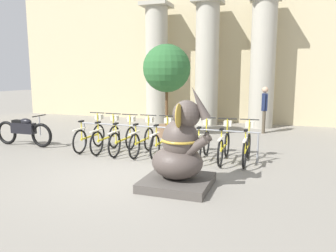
% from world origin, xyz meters
% --- Properties ---
extents(ground_plane, '(60.00, 60.00, 0.00)m').
position_xyz_m(ground_plane, '(0.00, 0.00, 0.00)').
color(ground_plane, gray).
extents(building_facade, '(20.00, 0.20, 6.00)m').
position_xyz_m(building_facade, '(0.00, 8.60, 3.00)').
color(building_facade, '#C6B78E').
rests_on(building_facade, ground_plane).
extents(column_left, '(1.21, 1.21, 5.16)m').
position_xyz_m(column_left, '(-2.25, 7.60, 2.62)').
color(column_left, '#ADA899').
rests_on(column_left, ground_plane).
extents(column_middle, '(1.21, 1.21, 5.16)m').
position_xyz_m(column_middle, '(0.00, 7.60, 2.62)').
color(column_middle, '#ADA899').
rests_on(column_middle, ground_plane).
extents(column_right, '(1.21, 1.21, 5.16)m').
position_xyz_m(column_right, '(2.25, 7.60, 2.62)').
color(column_right, '#ADA899').
rests_on(column_right, ground_plane).
extents(bike_rack, '(5.00, 0.05, 0.77)m').
position_xyz_m(bike_rack, '(0.09, 1.95, 0.63)').
color(bike_rack, gray).
rests_on(bike_rack, ground_plane).
extents(bicycle_0, '(0.48, 1.64, 1.04)m').
position_xyz_m(bicycle_0, '(-2.11, 1.88, 0.40)').
color(bicycle_0, black).
rests_on(bicycle_0, ground_plane).
extents(bicycle_1, '(0.48, 1.64, 1.04)m').
position_xyz_m(bicycle_1, '(-1.56, 1.83, 0.40)').
color(bicycle_1, black).
rests_on(bicycle_1, ground_plane).
extents(bicycle_2, '(0.48, 1.64, 1.04)m').
position_xyz_m(bicycle_2, '(-1.01, 1.80, 0.40)').
color(bicycle_2, black).
rests_on(bicycle_2, ground_plane).
extents(bicycle_3, '(0.48, 1.64, 1.04)m').
position_xyz_m(bicycle_3, '(-0.46, 1.84, 0.40)').
color(bicycle_3, black).
rests_on(bicycle_3, ground_plane).
extents(bicycle_4, '(0.48, 1.64, 1.04)m').
position_xyz_m(bicycle_4, '(0.09, 1.87, 0.40)').
color(bicycle_4, black).
rests_on(bicycle_4, ground_plane).
extents(bicycle_5, '(0.48, 1.64, 1.04)m').
position_xyz_m(bicycle_5, '(0.64, 1.81, 0.40)').
color(bicycle_5, black).
rests_on(bicycle_5, ground_plane).
extents(bicycle_6, '(0.48, 1.64, 1.04)m').
position_xyz_m(bicycle_6, '(1.19, 1.87, 0.40)').
color(bicycle_6, black).
rests_on(bicycle_6, ground_plane).
extents(bicycle_7, '(0.48, 1.64, 1.04)m').
position_xyz_m(bicycle_7, '(1.74, 1.84, 0.40)').
color(bicycle_7, black).
rests_on(bicycle_7, ground_plane).
extents(bicycle_8, '(0.48, 1.64, 1.04)m').
position_xyz_m(bicycle_8, '(2.29, 1.86, 0.40)').
color(bicycle_8, black).
rests_on(bicycle_8, ground_plane).
extents(elephant_statue, '(1.28, 1.28, 1.97)m').
position_xyz_m(elephant_statue, '(1.25, -0.31, 0.66)').
color(elephant_statue, '#4C4742').
rests_on(elephant_statue, ground_plane).
extents(motorcycle, '(2.04, 0.55, 0.96)m').
position_xyz_m(motorcycle, '(-4.27, 1.64, 0.47)').
color(motorcycle, black).
rests_on(motorcycle, ground_plane).
extents(person_pedestrian, '(0.23, 0.47, 1.70)m').
position_xyz_m(person_pedestrian, '(2.46, 6.28, 1.02)').
color(person_pedestrian, brown).
rests_on(person_pedestrian, ground_plane).
extents(potted_tree, '(1.62, 1.62, 3.16)m').
position_xyz_m(potted_tree, '(-0.70, 4.50, 2.23)').
color(potted_tree, brown).
rests_on(potted_tree, ground_plane).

